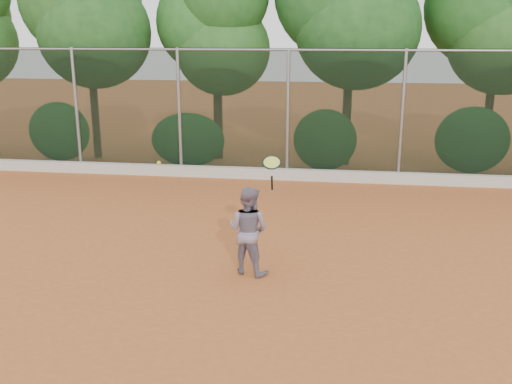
# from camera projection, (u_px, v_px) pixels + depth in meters

# --- Properties ---
(ground) EXTENTS (80.00, 80.00, 0.00)m
(ground) POSITION_uv_depth(u_px,v_px,m) (247.00, 284.00, 9.11)
(ground) COLOR #AD5A28
(ground) RESTS_ON ground
(concrete_curb) EXTENTS (24.00, 0.20, 0.30)m
(concrete_curb) POSITION_uv_depth(u_px,v_px,m) (286.00, 174.00, 15.57)
(concrete_curb) COLOR beige
(concrete_curb) RESTS_ON ground
(tennis_player) EXTENTS (0.86, 0.77, 1.48)m
(tennis_player) POSITION_uv_depth(u_px,v_px,m) (248.00, 230.00, 9.36)
(tennis_player) COLOR slate
(tennis_player) RESTS_ON ground
(chainlink_fence) EXTENTS (24.09, 0.09, 3.50)m
(chainlink_fence) POSITION_uv_depth(u_px,v_px,m) (288.00, 111.00, 15.28)
(chainlink_fence) COLOR black
(chainlink_fence) RESTS_ON ground
(foliage_backdrop) EXTENTS (23.70, 3.63, 7.55)m
(foliage_backdrop) POSITION_uv_depth(u_px,v_px,m) (276.00, 14.00, 16.56)
(foliage_backdrop) COLOR #3C2317
(foliage_backdrop) RESTS_ON ground
(tennis_racket) EXTENTS (0.32, 0.31, 0.58)m
(tennis_racket) POSITION_uv_depth(u_px,v_px,m) (272.00, 165.00, 8.93)
(tennis_racket) COLOR black
(tennis_racket) RESTS_ON ground
(tennis_ball_in_flight) EXTENTS (0.07, 0.07, 0.07)m
(tennis_ball_in_flight) POSITION_uv_depth(u_px,v_px,m) (159.00, 163.00, 9.56)
(tennis_ball_in_flight) COLOR gold
(tennis_ball_in_flight) RESTS_ON ground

